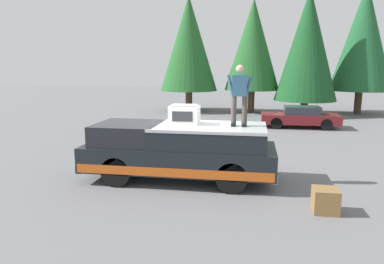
% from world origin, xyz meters
% --- Properties ---
extents(ground_plane, '(90.00, 90.00, 0.00)m').
position_xyz_m(ground_plane, '(0.00, 0.00, 0.00)').
color(ground_plane, slate).
extents(pickup_truck, '(2.01, 5.54, 1.65)m').
position_xyz_m(pickup_truck, '(-0.33, 0.40, 0.87)').
color(pickup_truck, black).
rests_on(pickup_truck, ground).
extents(compressor_unit, '(0.65, 0.84, 0.56)m').
position_xyz_m(compressor_unit, '(-0.18, 0.27, 1.93)').
color(compressor_unit, white).
rests_on(compressor_unit, pickup_truck).
extents(person_on_truck_bed, '(0.29, 0.72, 1.69)m').
position_xyz_m(person_on_truck_bed, '(-0.31, -1.31, 2.55)').
color(person_on_truck_bed, '#423D38').
rests_on(person_on_truck_bed, pickup_truck).
extents(parked_car_maroon, '(1.64, 4.10, 1.16)m').
position_xyz_m(parked_car_maroon, '(9.68, -4.24, 0.58)').
color(parked_car_maroon, maroon).
rests_on(parked_car_maroon, ground).
extents(wooden_crate, '(0.56, 0.56, 0.56)m').
position_xyz_m(wooden_crate, '(-2.10, -3.38, 0.28)').
color(wooden_crate, olive).
rests_on(wooden_crate, ground).
extents(conifer_far_left, '(4.08, 4.08, 8.85)m').
position_xyz_m(conifer_far_left, '(16.37, -8.97, 5.22)').
color(conifer_far_left, '#4C3826').
rests_on(conifer_far_left, ground).
extents(conifer_left, '(4.07, 4.07, 8.29)m').
position_xyz_m(conifer_left, '(14.71, -5.10, 4.65)').
color(conifer_left, '#4C3826').
rests_on(conifer_left, ground).
extents(conifer_center_left, '(3.84, 3.84, 7.94)m').
position_xyz_m(conifer_center_left, '(15.77, -1.55, 4.77)').
color(conifer_center_left, '#4C3826').
rests_on(conifer_center_left, ground).
extents(conifer_center_right, '(4.17, 4.17, 8.30)m').
position_xyz_m(conifer_center_right, '(15.86, 3.04, 4.90)').
color(conifer_center_right, '#4C3826').
rests_on(conifer_center_right, ground).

